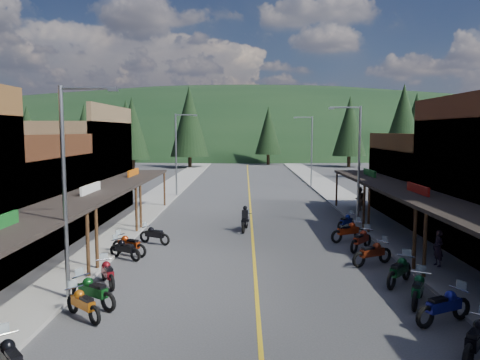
{
  "coord_description": "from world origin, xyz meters",
  "views": [
    {
      "loc": [
        -0.47,
        -22.95,
        6.37
      ],
      "look_at": [
        -0.8,
        9.13,
        3.0
      ],
      "focal_mm": 35.0,
      "sensor_mm": 36.0,
      "label": 1
    }
  ],
  "objects_px": {
    "bike_east_6": "(399,269)",
    "bike_east_8": "(361,239)",
    "shop_east_3": "(438,183)",
    "pine_8": "(85,134)",
    "pine_3": "(268,130)",
    "bike_east_5": "(418,288)",
    "pine_4": "(350,126)",
    "bike_west_6": "(108,272)",
    "bike_west_7": "(125,248)",
    "streetlight_1": "(177,151)",
    "bike_west_8": "(129,244)",
    "pine_11": "(403,125)",
    "bike_west_9": "(154,234)",
    "bike_east_7": "(372,252)",
    "bike_east_3": "(477,337)",
    "rider_on_bike": "(245,221)",
    "pine_0": "(27,130)",
    "pedestrian_east_a": "(438,248)",
    "pine_2": "(189,122)",
    "bike_west_4": "(83,302)",
    "streetlight_3": "(310,148)",
    "bike_east_10": "(346,221)",
    "pine_9": "(414,131)",
    "pine_7": "(96,127)",
    "bike_east_4": "(444,305)",
    "pedestrian_east_b": "(359,199)",
    "pine_1": "(126,127)",
    "pine_10": "(132,128)",
    "bike_east_9": "(348,230)",
    "bike_west_3": "(11,359)",
    "bike_west_5": "(93,290)",
    "pine_5": "(416,123)",
    "streetlight_0": "(68,183)",
    "shop_west_3": "(65,170)"
  },
  "relations": [
    {
      "from": "bike_east_10",
      "to": "shop_east_3",
      "type": "bearing_deg",
      "value": 69.44
    },
    {
      "from": "bike_west_8",
      "to": "bike_east_9",
      "type": "xyz_separation_m",
      "value": [
        11.91,
        3.18,
        0.05
      ]
    },
    {
      "from": "bike_east_8",
      "to": "bike_east_9",
      "type": "distance_m",
      "value": 2.04
    },
    {
      "from": "pine_4",
      "to": "bike_west_6",
      "type": "xyz_separation_m",
      "value": [
        -24.13,
        -64.23,
        -6.65
      ]
    },
    {
      "from": "pine_1",
      "to": "bike_east_6",
      "type": "height_order",
      "value": "pine_1"
    },
    {
      "from": "pine_2",
      "to": "bike_west_9",
      "type": "distance_m",
      "value": 55.74
    },
    {
      "from": "pine_10",
      "to": "bike_east_3",
      "type": "distance_m",
      "value": 65.3
    },
    {
      "from": "bike_east_4",
      "to": "bike_east_3",
      "type": "bearing_deg",
      "value": -28.43
    },
    {
      "from": "streetlight_1",
      "to": "bike_west_7",
      "type": "distance_m",
      "value": 22.63
    },
    {
      "from": "shop_east_3",
      "to": "pine_8",
      "type": "relative_size",
      "value": 1.09
    },
    {
      "from": "pine_7",
      "to": "pine_9",
      "type": "distance_m",
      "value": 64.01
    },
    {
      "from": "pine_11",
      "to": "bike_east_5",
      "type": "distance_m",
      "value": 46.85
    },
    {
      "from": "pine_10",
      "to": "bike_east_6",
      "type": "bearing_deg",
      "value": -66.08
    },
    {
      "from": "pine_9",
      "to": "shop_east_3",
      "type": "bearing_deg",
      "value": -106.91
    },
    {
      "from": "rider_on_bike",
      "to": "pedestrian_east_b",
      "type": "bearing_deg",
      "value": 45.51
    },
    {
      "from": "streetlight_0",
      "to": "bike_east_8",
      "type": "distance_m",
      "value": 15.27
    },
    {
      "from": "streetlight_3",
      "to": "pine_3",
      "type": "relative_size",
      "value": 0.73
    },
    {
      "from": "streetlight_1",
      "to": "bike_west_8",
      "type": "relative_size",
      "value": 3.67
    },
    {
      "from": "bike_west_4",
      "to": "bike_west_8",
      "type": "relative_size",
      "value": 0.95
    },
    {
      "from": "shop_west_3",
      "to": "bike_west_6",
      "type": "relative_size",
      "value": 5.28
    },
    {
      "from": "streetlight_1",
      "to": "bike_east_10",
      "type": "xyz_separation_m",
      "value": [
        13.03,
        -15.12,
        -3.88
      ]
    },
    {
      "from": "bike_west_4",
      "to": "bike_east_3",
      "type": "bearing_deg",
      "value": -60.3
    },
    {
      "from": "bike_east_4",
      "to": "pedestrian_east_b",
      "type": "height_order",
      "value": "pedestrian_east_b"
    },
    {
      "from": "pine_0",
      "to": "bike_west_6",
      "type": "xyz_separation_m",
      "value": [
        33.87,
        -66.23,
        -5.89
      ]
    },
    {
      "from": "shop_east_3",
      "to": "bike_east_9",
      "type": "bearing_deg",
      "value": -136.98
    },
    {
      "from": "bike_east_10",
      "to": "pine_4",
      "type": "bearing_deg",
      "value": 116.85
    },
    {
      "from": "pine_4",
      "to": "bike_west_7",
      "type": "bearing_deg",
      "value": -112.05
    },
    {
      "from": "bike_west_9",
      "to": "bike_east_7",
      "type": "height_order",
      "value": "bike_east_7"
    },
    {
      "from": "bike_west_5",
      "to": "bike_west_4",
      "type": "bearing_deg",
      "value": -146.09
    },
    {
      "from": "bike_east_6",
      "to": "bike_east_8",
      "type": "distance_m",
      "value": 5.58
    },
    {
      "from": "bike_west_6",
      "to": "pine_0",
      "type": "bearing_deg",
      "value": 88.75
    },
    {
      "from": "bike_east_5",
      "to": "rider_on_bike",
      "type": "height_order",
      "value": "rider_on_bike"
    },
    {
      "from": "rider_on_bike",
      "to": "pine_3",
      "type": "bearing_deg",
      "value": 93.35
    },
    {
      "from": "bike_east_3",
      "to": "rider_on_bike",
      "type": "relative_size",
      "value": 1.0
    },
    {
      "from": "pine_9",
      "to": "pine_7",
      "type": "bearing_deg",
      "value": 151.03
    },
    {
      "from": "pine_0",
      "to": "bike_west_7",
      "type": "relative_size",
      "value": 5.42
    },
    {
      "from": "pine_10",
      "to": "bike_east_4",
      "type": "bearing_deg",
      "value": -67.42
    },
    {
      "from": "bike_east_8",
      "to": "pine_10",
      "type": "bearing_deg",
      "value": 155.02
    },
    {
      "from": "bike_east_8",
      "to": "pedestrian_east_b",
      "type": "xyz_separation_m",
      "value": [
        2.78,
        11.87,
        0.43
      ]
    },
    {
      "from": "pine_3",
      "to": "bike_east_5",
      "type": "relative_size",
      "value": 4.99
    },
    {
      "from": "pine_5",
      "to": "bike_east_8",
      "type": "height_order",
      "value": "pine_5"
    },
    {
      "from": "pedestrian_east_a",
      "to": "bike_east_6",
      "type": "bearing_deg",
      "value": -59.95
    },
    {
      "from": "bike_west_5",
      "to": "pedestrian_east_b",
      "type": "xyz_separation_m",
      "value": [
        14.48,
        20.08,
        0.43
      ]
    },
    {
      "from": "pine_4",
      "to": "bike_west_5",
      "type": "bearing_deg",
      "value": -109.77
    },
    {
      "from": "streetlight_3",
      "to": "bike_west_6",
      "type": "distance_m",
      "value": 36.85
    },
    {
      "from": "pine_3",
      "to": "bike_east_10",
      "type": "relative_size",
      "value": 5.37
    },
    {
      "from": "bike_east_3",
      "to": "bike_east_4",
      "type": "height_order",
      "value": "bike_east_4"
    },
    {
      "from": "pine_2",
      "to": "pine_11",
      "type": "height_order",
      "value": "pine_2"
    },
    {
      "from": "bike_west_3",
      "to": "bike_west_4",
      "type": "height_order",
      "value": "bike_west_3"
    },
    {
      "from": "bike_west_7",
      "to": "pedestrian_east_a",
      "type": "height_order",
      "value": "pedestrian_east_a"
    }
  ]
}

